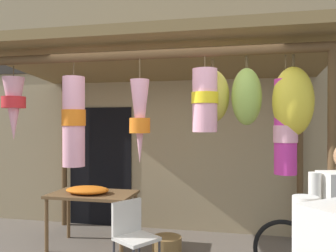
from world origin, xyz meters
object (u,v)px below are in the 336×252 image
(flower_heap_on_table, at_px, (88,190))
(wicker_basket_spare, at_px, (167,247))
(folding_chair, at_px, (132,232))
(display_table, at_px, (93,199))

(flower_heap_on_table, height_order, wicker_basket_spare, flower_heap_on_table)
(folding_chair, bearing_deg, wicker_basket_spare, 66.83)
(display_table, relative_size, folding_chair, 1.38)
(display_table, height_order, wicker_basket_spare, display_table)
(display_table, distance_m, wicker_basket_spare, 1.22)
(display_table, distance_m, folding_chair, 1.12)
(flower_heap_on_table, relative_size, folding_chair, 0.72)
(folding_chair, bearing_deg, flower_heap_on_table, 141.67)
(display_table, height_order, folding_chair, folding_chair)
(display_table, xyz_separation_m, wicker_basket_spare, (1.09, -0.13, -0.54))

